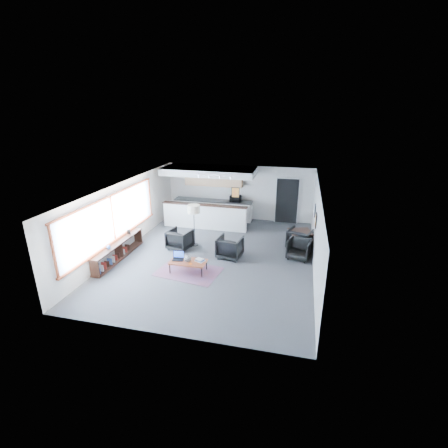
% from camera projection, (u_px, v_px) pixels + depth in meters
% --- Properties ---
extents(room, '(7.02, 9.02, 2.62)m').
position_uv_depth(room, '(214.00, 223.00, 11.48)').
color(room, '#48484A').
rests_on(room, ground).
extents(window, '(0.10, 5.95, 1.66)m').
position_uv_depth(window, '(113.00, 219.00, 11.37)').
color(window, '#8CBFFF').
rests_on(window, room).
extents(console, '(0.35, 3.00, 0.80)m').
position_uv_depth(console, '(118.00, 251.00, 11.59)').
color(console, black).
rests_on(console, floor).
extents(kitchenette, '(4.20, 1.96, 2.60)m').
position_uv_depth(kitchenette, '(210.00, 193.00, 15.11)').
color(kitchenette, white).
rests_on(kitchenette, floor).
extents(doorway, '(1.10, 0.12, 2.15)m').
position_uv_depth(doorway, '(287.00, 200.00, 15.10)').
color(doorway, black).
rests_on(doorway, room).
extents(track_light, '(1.60, 0.07, 0.15)m').
position_uv_depth(track_light, '(214.00, 176.00, 13.21)').
color(track_light, silver).
rests_on(track_light, room).
extents(wall_art_lower, '(0.03, 0.38, 0.48)m').
position_uv_depth(wall_art_lower, '(316.00, 220.00, 11.00)').
color(wall_art_lower, black).
rests_on(wall_art_lower, room).
extents(wall_art_upper, '(0.03, 0.34, 0.44)m').
position_uv_depth(wall_art_upper, '(315.00, 211.00, 12.21)').
color(wall_art_upper, black).
rests_on(wall_art_upper, room).
extents(kilim_rug, '(2.21, 1.66, 0.01)m').
position_uv_depth(kilim_rug, '(189.00, 271.00, 10.81)').
color(kilim_rug, '#64384E').
rests_on(kilim_rug, floor).
extents(coffee_table, '(1.19, 0.64, 0.39)m').
position_uv_depth(coffee_table, '(188.00, 262.00, 10.69)').
color(coffee_table, brown).
rests_on(coffee_table, floor).
extents(laptop, '(0.40, 0.35, 0.26)m').
position_uv_depth(laptop, '(178.00, 257.00, 10.82)').
color(laptop, black).
rests_on(laptop, coffee_table).
extents(ceramic_pot, '(0.24, 0.24, 0.24)m').
position_uv_depth(ceramic_pot, '(188.00, 259.00, 10.59)').
color(ceramic_pot, gray).
rests_on(ceramic_pot, coffee_table).
extents(book_stack, '(0.35, 0.32, 0.09)m').
position_uv_depth(book_stack, '(200.00, 260.00, 10.66)').
color(book_stack, silver).
rests_on(book_stack, coffee_table).
extents(coaster, '(0.10, 0.10, 0.01)m').
position_uv_depth(coaster, '(190.00, 264.00, 10.49)').
color(coaster, '#E5590C').
rests_on(coaster, coffee_table).
extents(armchair_left, '(0.95, 0.91, 0.84)m').
position_uv_depth(armchair_left, '(180.00, 238.00, 12.44)').
color(armchair_left, black).
rests_on(armchair_left, floor).
extents(armchair_right, '(0.93, 0.88, 0.87)m').
position_uv_depth(armchair_right, '(230.00, 246.00, 11.72)').
color(armchair_right, black).
rests_on(armchair_right, floor).
extents(floor_lamp, '(0.58, 0.58, 1.66)m').
position_uv_depth(floor_lamp, '(194.00, 210.00, 12.41)').
color(floor_lamp, black).
rests_on(floor_lamp, floor).
extents(dining_table, '(1.04, 1.04, 0.70)m').
position_uv_depth(dining_table, '(300.00, 233.00, 12.41)').
color(dining_table, black).
rests_on(dining_table, floor).
extents(dining_chair_near, '(0.78, 0.75, 0.67)m').
position_uv_depth(dining_chair_near, '(299.00, 250.00, 11.65)').
color(dining_chair_near, black).
rests_on(dining_chair_near, floor).
extents(dining_chair_far, '(0.88, 0.85, 0.73)m').
position_uv_depth(dining_chair_far, '(300.00, 240.00, 12.48)').
color(dining_chair_far, black).
rests_on(dining_chair_far, floor).
extents(microwave, '(0.54, 0.31, 0.36)m').
position_uv_depth(microwave, '(235.00, 198.00, 15.36)').
color(microwave, black).
rests_on(microwave, kitchenette).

